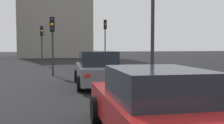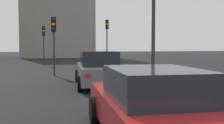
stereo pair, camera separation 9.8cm
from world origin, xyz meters
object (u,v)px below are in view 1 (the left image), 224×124
at_px(car_grey_lead, 98,69).
at_px(traffic_light_near_right, 52,33).
at_px(traffic_light_near_left, 105,33).
at_px(traffic_light_far_left, 42,37).
at_px(car_red_second, 154,106).

xyz_separation_m(car_grey_lead, traffic_light_near_right, (4.76, 2.08, 1.82)).
xyz_separation_m(traffic_light_near_left, traffic_light_far_left, (0.03, 5.97, -0.47)).
xyz_separation_m(car_grey_lead, traffic_light_near_left, (13.91, -2.79, 2.34)).
bearing_deg(traffic_light_near_right, car_grey_lead, 30.41).
bearing_deg(traffic_light_near_left, traffic_light_near_right, -28.96).
relative_size(car_red_second, traffic_light_far_left, 1.32).
bearing_deg(traffic_light_far_left, car_grey_lead, 6.47).
relative_size(traffic_light_near_left, traffic_light_near_right, 1.21).
height_order(traffic_light_near_left, traffic_light_near_right, traffic_light_near_left).
height_order(car_grey_lead, traffic_light_near_left, traffic_light_near_left).
bearing_deg(traffic_light_near_left, car_grey_lead, -12.26).
height_order(traffic_light_near_right, traffic_light_far_left, traffic_light_far_left).
relative_size(traffic_light_near_right, traffic_light_far_left, 0.98).
distance_m(car_grey_lead, traffic_light_near_right, 5.51).
distance_m(car_red_second, traffic_light_near_left, 21.78).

